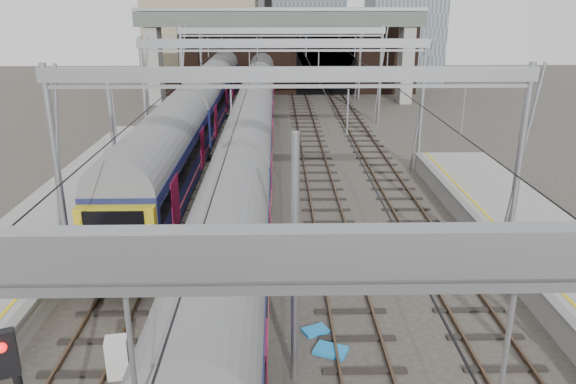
{
  "coord_description": "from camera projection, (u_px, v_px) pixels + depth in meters",
  "views": [
    {
      "loc": [
        -0.45,
        -11.09,
        9.98
      ],
      "look_at": [
        0.0,
        10.95,
        2.4
      ],
      "focal_mm": 35.0,
      "sensor_mm": 36.0,
      "label": 1
    }
  ],
  "objects": [
    {
      "name": "tracks",
      "position": [
        286.0,
        211.0,
        27.91
      ],
      "size": [
        14.4,
        80.0,
        0.22
      ],
      "color": "#4C3828",
      "rests_on": "ground"
    },
    {
      "name": "overhead_line",
      "position": [
        284.0,
        63.0,
        31.91
      ],
      "size": [
        16.8,
        80.0,
        8.0
      ],
      "color": "gray",
      "rests_on": "ground"
    },
    {
      "name": "retaining_wall",
      "position": [
        293.0,
        54.0,
        61.45
      ],
      "size": [
        28.0,
        2.75,
        9.0
      ],
      "color": "black",
      "rests_on": "ground"
    },
    {
      "name": "overbridge",
      "position": [
        281.0,
        29.0,
        54.86
      ],
      "size": [
        28.0,
        3.0,
        9.25
      ],
      "color": "gray",
      "rests_on": "ground"
    },
    {
      "name": "train_main",
      "position": [
        254.0,
        120.0,
        37.49
      ],
      "size": [
        2.59,
        59.92,
        4.53
      ],
      "color": "black",
      "rests_on": "ground"
    },
    {
      "name": "train_second",
      "position": [
        203.0,
        104.0,
        42.27
      ],
      "size": [
        2.83,
        49.0,
        4.85
      ],
      "color": "black",
      "rests_on": "ground"
    },
    {
      "name": "relay_cabinet",
      "position": [
        118.0,
        357.0,
        15.53
      ],
      "size": [
        0.67,
        0.59,
        1.2
      ],
      "primitive_type": "cube",
      "rotation": [
        0.0,
        0.0,
        0.17
      ],
      "color": "silver",
      "rests_on": "ground"
    },
    {
      "name": "equip_cover_a",
      "position": [
        315.0,
        330.0,
        17.78
      ],
      "size": [
        0.93,
        0.82,
        0.09
      ],
      "primitive_type": "cube",
      "rotation": [
        0.0,
        0.0,
        0.43
      ],
      "color": "#1B86D0",
      "rests_on": "ground"
    },
    {
      "name": "equip_cover_b",
      "position": [
        305.0,
        290.0,
        20.27
      ],
      "size": [
        0.88,
        0.74,
        0.09
      ],
      "primitive_type": "cube",
      "rotation": [
        0.0,
        0.0,
        0.34
      ],
      "color": "#1B86D0",
      "rests_on": "ground"
    },
    {
      "name": "equip_cover_c",
      "position": [
        331.0,
        350.0,
        16.75
      ],
      "size": [
        1.14,
        0.99,
        0.11
      ],
      "primitive_type": "cube",
      "rotation": [
        0.0,
        0.0,
        -0.41
      ],
      "color": "#1B86D0",
      "rests_on": "ground"
    }
  ]
}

